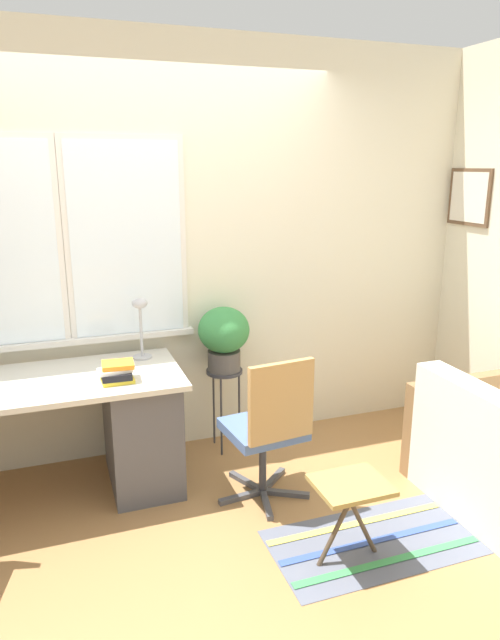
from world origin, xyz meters
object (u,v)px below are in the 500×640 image
Objects in this scene: plant_stand at (224,380)px; potted_plant at (224,335)px; desk_lamp at (140,318)px; book_stack at (117,372)px; folding_stool at (351,492)px; office_chair_swivel at (269,427)px.

potted_plant is (-0.00, -0.00, 0.32)m from plant_stand.
desk_lamp is 0.67× the size of plant_stand.
book_stack reaches higher than plant_stand.
potted_plant is at bearing 100.05° from folding_stool.
office_chair_swivel is at bearing 106.63° from folding_stool.
folding_stool is at bearing -79.95° from plant_stand.
desk_lamp is 0.89× the size of potted_plant.
desk_lamp is 0.89× the size of folding_stool.
office_chair_swivel is 0.70m from plant_stand.
potted_plant reaches higher than office_chair_swivel.
folding_stool is at bearing -43.60° from book_stack.
office_chair_swivel is 1.56× the size of plant_stand.
book_stack is 0.91m from office_chair_swivel.
potted_plant reaches higher than book_stack.
potted_plant is (0.74, 0.39, 0.04)m from book_stack.
desk_lamp reaches higher than folding_stool.
folding_stool is (0.23, -1.32, -0.44)m from potted_plant.
potted_plant reaches higher than folding_stool.
office_chair_swivel is 0.78m from potted_plant.
office_chair_swivel is (0.59, -0.67, -0.53)m from desk_lamp.
desk_lamp is at bearing -177.00° from potted_plant.
plant_stand reaches higher than folding_stool.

